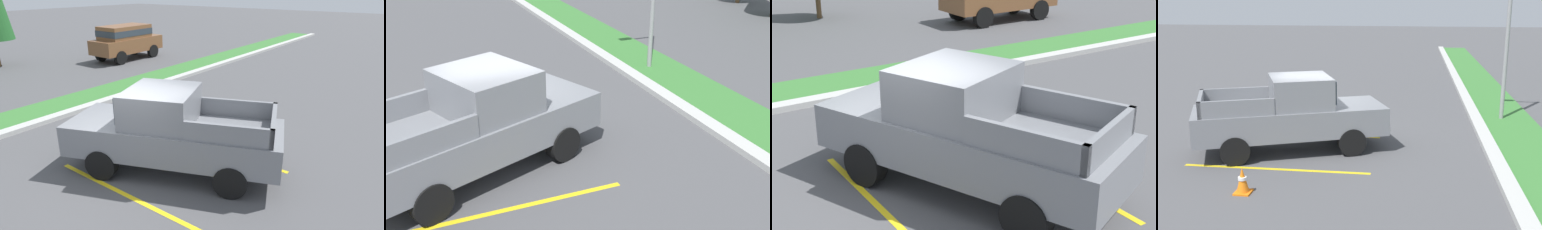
{
  "view_description": "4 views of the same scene",
  "coord_description": "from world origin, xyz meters",
  "views": [
    {
      "loc": [
        -5.05,
        -5.54,
        4.4
      ],
      "look_at": [
        1.83,
        -0.4,
        1.14
      ],
      "focal_mm": 32.12,
      "sensor_mm": 36.0,
      "label": 1
    },
    {
      "loc": [
        9.9,
        -2.18,
        5.27
      ],
      "look_at": [
        1.32,
        1.42,
        1.09
      ],
      "focal_mm": 47.42,
      "sensor_mm": 36.0,
      "label": 2
    },
    {
      "loc": [
        -3.93,
        -7.67,
        4.58
      ],
      "look_at": [
        1.02,
        -0.17,
        1.17
      ],
      "focal_mm": 53.27,
      "sensor_mm": 36.0,
      "label": 3
    },
    {
      "loc": [
        13.21,
        2.79,
        4.18
      ],
      "look_at": [
        0.28,
        1.03,
        0.94
      ],
      "focal_mm": 44.08,
      "sensor_mm": 36.0,
      "label": 4
    }
  ],
  "objects": [
    {
      "name": "parking_line_near",
      "position": [
        -0.69,
        -0.57,
        0.0
      ],
      "size": [
        0.12,
        4.8,
        0.01
      ],
      "primitive_type": "cube",
      "color": "yellow",
      "rests_on": "ground"
    },
    {
      "name": "pickup_truck_main",
      "position": [
        0.84,
        -0.52,
        1.04
      ],
      "size": [
        3.72,
        5.54,
        2.1
      ],
      "color": "black",
      "rests_on": "ground"
    },
    {
      "name": "grass_median",
      "position": [
        0.0,
        6.1,
        0.03
      ],
      "size": [
        56.0,
        1.8,
        0.06
      ],
      "primitive_type": "cube",
      "color": "#387533",
      "rests_on": "ground"
    },
    {
      "name": "parking_line_far",
      "position": [
        2.41,
        -0.57,
        0.0
      ],
      "size": [
        0.12,
        4.8,
        0.01
      ],
      "primitive_type": "cube",
      "color": "yellow",
      "rests_on": "ground"
    },
    {
      "name": "traffic_cone",
      "position": [
        3.95,
        -0.85,
        0.29
      ],
      "size": [
        0.36,
        0.36,
        0.6
      ],
      "color": "orange",
      "rests_on": "ground"
    },
    {
      "name": "ground_plane",
      "position": [
        0.0,
        0.0,
        0.0
      ],
      "size": [
        120.0,
        120.0,
        0.0
      ],
      "primitive_type": "plane",
      "color": "#4C4C4F"
    },
    {
      "name": "curb_strip",
      "position": [
        0.0,
        5.0,
        0.07
      ],
      "size": [
        56.0,
        0.4,
        0.15
      ],
      "primitive_type": "cube",
      "color": "#B2B2AD",
      "rests_on": "ground"
    },
    {
      "name": "street_light",
      "position": [
        -3.46,
        5.73,
        3.55
      ],
      "size": [
        0.24,
        1.49,
        6.03
      ],
      "color": "gray",
      "rests_on": "ground"
    }
  ]
}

